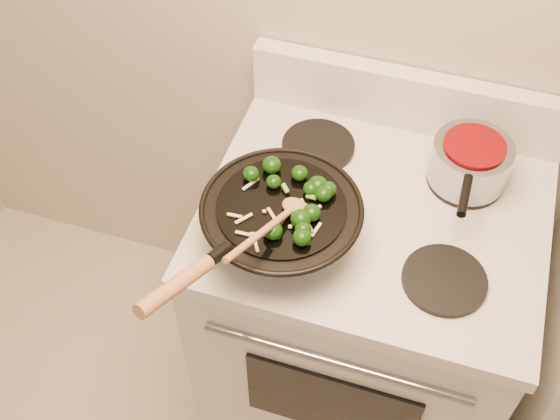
% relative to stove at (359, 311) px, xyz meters
% --- Properties ---
extents(stove, '(0.78, 0.67, 1.08)m').
position_rel_stove_xyz_m(stove, '(0.00, 0.00, 0.00)').
color(stove, white).
rests_on(stove, ground).
extents(wok, '(0.35, 0.56, 0.22)m').
position_rel_stove_xyz_m(wok, '(-0.18, -0.16, 0.52)').
color(wok, black).
rests_on(wok, stove).
extents(stirfry, '(0.20, 0.24, 0.04)m').
position_rel_stove_xyz_m(stirfry, '(-0.15, -0.14, 0.58)').
color(stirfry, '#0F3508').
rests_on(stirfry, wok).
extents(wooden_spoon, '(0.11, 0.25, 0.09)m').
position_rel_stove_xyz_m(wooden_spoon, '(-0.17, -0.22, 0.60)').
color(wooden_spoon, '#B47347').
rests_on(wooden_spoon, wok).
extents(saucepan, '(0.18, 0.29, 0.11)m').
position_rel_stove_xyz_m(saucepan, '(0.18, 0.15, 0.52)').
color(saucepan, '#93959B').
rests_on(saucepan, stove).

